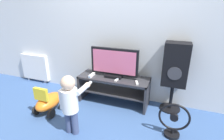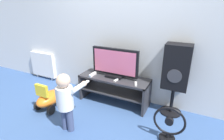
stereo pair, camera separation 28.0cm
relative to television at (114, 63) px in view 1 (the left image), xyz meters
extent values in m
plane|color=#38568C|center=(0.00, -0.23, -0.71)|extent=(16.00, 16.00, 0.00)
cube|color=silver|center=(0.00, 0.27, 0.59)|extent=(10.00, 0.06, 2.60)
cube|color=#2D2D33|center=(0.00, -0.02, -0.26)|extent=(1.19, 0.42, 0.03)
cube|color=#2D2D33|center=(0.00, -0.02, -0.50)|extent=(1.15, 0.38, 0.02)
cube|color=#2D2D33|center=(-0.58, -0.02, -0.48)|extent=(0.04, 0.42, 0.47)
cube|color=#2D2D33|center=(0.58, -0.02, -0.48)|extent=(0.04, 0.42, 0.47)
cube|color=black|center=(0.00, 0.00, -0.22)|extent=(0.28, 0.20, 0.04)
cube|color=black|center=(0.00, 0.00, 0.03)|extent=(0.80, 0.05, 0.45)
cube|color=#D8668C|center=(0.00, -0.03, 0.03)|extent=(0.73, 0.01, 0.38)
cube|color=white|center=(-0.36, -0.12, -0.22)|extent=(0.04, 0.18, 0.04)
cube|color=#3F8CE5|center=(-0.36, -0.21, -0.22)|extent=(0.02, 0.00, 0.01)
cube|color=white|center=(0.42, -0.13, -0.23)|extent=(0.08, 0.13, 0.02)
cylinder|color=#337FD8|center=(0.42, -0.13, -0.22)|extent=(0.01, 0.01, 0.00)
cube|color=white|center=(0.09, -0.12, -0.23)|extent=(0.05, 0.13, 0.02)
cylinder|color=#337FD8|center=(0.09, -0.12, -0.22)|extent=(0.01, 0.01, 0.00)
cylinder|color=#3F4C72|center=(-0.30, -0.95, -0.54)|extent=(0.09, 0.09, 0.34)
cylinder|color=#3F4C72|center=(-0.20, -0.95, -0.54)|extent=(0.09, 0.09, 0.34)
cylinder|color=white|center=(-0.25, -0.95, -0.22)|extent=(0.21, 0.21, 0.31)
sphere|color=beige|center=(-0.25, -0.95, 0.02)|extent=(0.18, 0.18, 0.18)
cylinder|color=white|center=(-0.37, -0.95, -0.23)|extent=(0.06, 0.06, 0.26)
cylinder|color=white|center=(-0.13, -0.82, -0.10)|extent=(0.06, 0.26, 0.06)
sphere|color=beige|center=(-0.13, -0.69, -0.10)|extent=(0.08, 0.08, 0.08)
cube|color=white|center=(-0.13, -0.65, -0.10)|extent=(0.03, 0.13, 0.02)
cylinder|color=black|center=(0.95, 0.10, -0.70)|extent=(0.33, 0.33, 0.02)
cylinder|color=black|center=(0.95, 0.10, -0.49)|extent=(0.05, 0.05, 0.44)
cube|color=black|center=(0.95, 0.10, 0.06)|extent=(0.36, 0.25, 0.67)
cylinder|color=#38383D|center=(0.95, -0.03, -0.04)|extent=(0.20, 0.01, 0.20)
cylinder|color=black|center=(1.01, -0.55, -0.69)|extent=(0.20, 0.20, 0.04)
cylinder|color=black|center=(1.01, -0.55, -0.64)|extent=(0.04, 0.04, 0.06)
torus|color=black|center=(1.01, -0.55, -0.43)|extent=(0.39, 0.03, 0.39)
cylinder|color=black|center=(1.01, -0.55, -0.43)|extent=(0.10, 0.05, 0.10)
ellipsoid|color=orange|center=(-0.86, -0.65, -0.53)|extent=(0.28, 0.52, 0.21)
cube|color=yellow|center=(-0.86, -0.79, -0.33)|extent=(0.23, 0.05, 0.19)
cylinder|color=black|center=(-1.00, -0.51, -0.64)|extent=(0.04, 0.15, 0.15)
cylinder|color=black|center=(-0.72, -0.51, -0.64)|extent=(0.04, 0.15, 0.15)
cylinder|color=black|center=(-1.00, -0.79, -0.64)|extent=(0.04, 0.15, 0.15)
cylinder|color=black|center=(-0.72, -0.79, -0.64)|extent=(0.04, 0.15, 0.15)
cube|color=white|center=(-1.90, 0.20, -0.38)|extent=(0.65, 0.08, 0.55)
cube|color=silver|center=(-2.13, 0.20, -0.68)|extent=(0.03, 0.05, 0.06)
cube|color=silver|center=(-1.67, 0.20, -0.68)|extent=(0.03, 0.05, 0.06)
camera|label=1|loc=(0.92, -2.55, 0.92)|focal=28.00mm
camera|label=2|loc=(1.18, -2.44, 0.92)|focal=28.00mm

